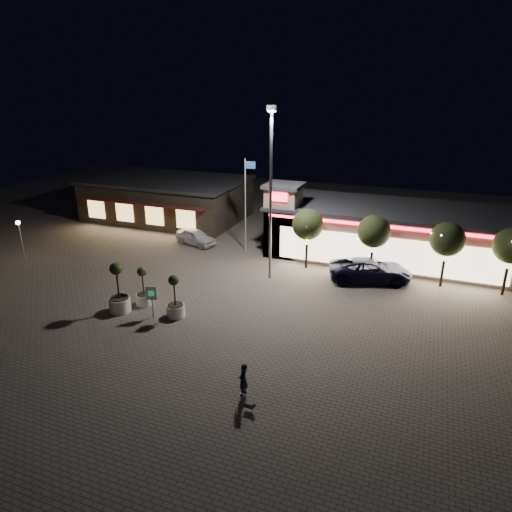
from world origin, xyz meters
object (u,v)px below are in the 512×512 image
at_px(pickup_truck, 370,270).
at_px(white_sedan, 196,237).
at_px(valet_sign, 152,296).
at_px(planter_mid, 119,296).
at_px(planter_left, 144,293).
at_px(pedestrian, 243,380).

distance_m(pickup_truck, white_sedan, 16.21).
distance_m(pickup_truck, valet_sign, 15.88).
xyz_separation_m(pickup_truck, planter_mid, (-14.20, -10.69, 0.20)).
xyz_separation_m(planter_mid, valet_sign, (2.39, 0.10, 0.41)).
height_order(pickup_truck, planter_left, planter_left).
bearing_deg(planter_left, white_sedan, 102.42).
height_order(pickup_truck, white_sedan, pickup_truck).
relative_size(planter_left, planter_mid, 0.79).
relative_size(pedestrian, planter_mid, 0.49).
bearing_deg(pedestrian, planter_left, -118.75).
xyz_separation_m(pedestrian, planter_mid, (-10.61, 4.98, 0.21)).
bearing_deg(white_sedan, pickup_truck, -81.84).
distance_m(planter_left, planter_mid, 1.66).
xyz_separation_m(pickup_truck, white_sedan, (-15.96, 2.78, -0.13)).
relative_size(pickup_truck, white_sedan, 1.45).
relative_size(pickup_truck, valet_sign, 2.91).
relative_size(pedestrian, valet_sign, 0.80).
relative_size(pickup_truck, pedestrian, 3.64).
xyz_separation_m(pickup_truck, pedestrian, (-3.59, -15.68, -0.01)).
bearing_deg(pickup_truck, valet_sign, 115.48).
distance_m(pickup_truck, planter_left, 16.24).
bearing_deg(valet_sign, planter_mid, -177.57).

